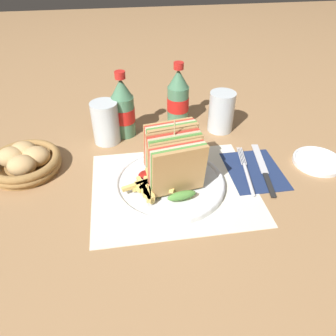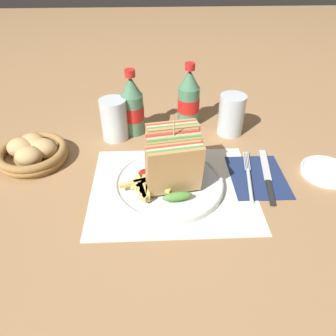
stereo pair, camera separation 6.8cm
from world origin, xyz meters
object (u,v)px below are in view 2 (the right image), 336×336
at_px(bread_basket, 32,152).
at_px(glass_near, 231,115).
at_px(plate_main, 168,183).
at_px(fork, 249,179).
at_px(side_saucer, 326,171).
at_px(coke_bottle_near, 132,107).
at_px(coke_bottle_far, 189,99).
at_px(knife, 267,176).
at_px(club_sandwich, 173,158).
at_px(glass_far, 114,122).

bearing_deg(bread_basket, glass_near, 12.50).
distance_m(plate_main, fork, 0.20).
bearing_deg(plate_main, side_saucer, 4.77).
bearing_deg(glass_near, coke_bottle_near, 176.63).
bearing_deg(glass_near, side_saucer, -45.38).
bearing_deg(bread_basket, plate_main, -19.00).
bearing_deg(coke_bottle_near, glass_near, -3.37).
relative_size(coke_bottle_far, bread_basket, 1.07).
bearing_deg(knife, glass_near, 112.74).
distance_m(club_sandwich, glass_near, 0.30).
xyz_separation_m(knife, coke_bottle_far, (-0.17, 0.28, 0.08)).
height_order(club_sandwich, glass_far, club_sandwich).
distance_m(plate_main, knife, 0.25).
height_order(club_sandwich, coke_bottle_near, coke_bottle_near).
xyz_separation_m(club_sandwich, side_saucer, (0.38, 0.03, -0.07)).
height_order(plate_main, glass_near, glass_near).
height_order(glass_far, bread_basket, glass_far).
xyz_separation_m(plate_main, bread_basket, (-0.35, 0.12, 0.02)).
xyz_separation_m(fork, knife, (0.05, 0.02, -0.00)).
bearing_deg(fork, knife, 27.23).
bearing_deg(glass_far, knife, -27.72).
height_order(plate_main, coke_bottle_near, coke_bottle_near).
bearing_deg(side_saucer, glass_far, 160.21).
bearing_deg(coke_bottle_near, fork, -40.94).
relative_size(knife, bread_basket, 1.21).
bearing_deg(club_sandwich, glass_near, 52.30).
xyz_separation_m(coke_bottle_near, glass_near, (0.28, -0.02, -0.02)).
xyz_separation_m(club_sandwich, coke_bottle_far, (0.06, 0.29, 0.00)).
bearing_deg(bread_basket, coke_bottle_near, 28.03).
relative_size(coke_bottle_far, glass_far, 1.61).
xyz_separation_m(fork, coke_bottle_far, (-0.12, 0.29, 0.07)).
bearing_deg(glass_far, bread_basket, -152.45).
relative_size(plate_main, club_sandwich, 1.44).
bearing_deg(bread_basket, fork, -11.68).
bearing_deg(plate_main, knife, 5.48).
distance_m(knife, coke_bottle_far, 0.33).
xyz_separation_m(bread_basket, side_saucer, (0.74, -0.09, -0.02)).
xyz_separation_m(knife, bread_basket, (-0.59, 0.10, 0.02)).
bearing_deg(coke_bottle_far, fork, -67.41).
height_order(glass_near, glass_far, same).
xyz_separation_m(coke_bottle_near, glass_far, (-0.05, -0.03, -0.03)).
bearing_deg(club_sandwich, bread_basket, 162.45).
relative_size(bread_basket, side_saucer, 1.42).
relative_size(glass_near, bread_basket, 0.66).
distance_m(coke_bottle_far, side_saucer, 0.43).
distance_m(club_sandwich, knife, 0.24).
relative_size(glass_near, side_saucer, 0.94).
distance_m(coke_bottle_near, side_saucer, 0.54).
bearing_deg(knife, coke_bottle_far, 130.87).
bearing_deg(club_sandwich, side_saucer, 4.01).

